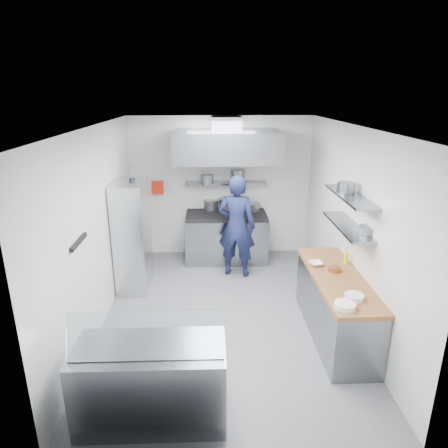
{
  "coord_description": "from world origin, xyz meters",
  "views": [
    {
      "loc": [
        -0.22,
        -5.36,
        3.24
      ],
      "look_at": [
        0.0,
        0.6,
        1.25
      ],
      "focal_mm": 32.0,
      "sensor_mm": 36.0,
      "label": 1
    }
  ],
  "objects_px": {
    "gas_range": "(226,238)",
    "chef": "(237,226)",
    "display_case": "(152,383)",
    "wire_rack": "(133,236)"
  },
  "relations": [
    {
      "from": "gas_range",
      "to": "wire_rack",
      "type": "relative_size",
      "value": 0.86
    },
    {
      "from": "wire_rack",
      "to": "display_case",
      "type": "height_order",
      "value": "wire_rack"
    },
    {
      "from": "gas_range",
      "to": "wire_rack",
      "type": "bearing_deg",
      "value": -146.16
    },
    {
      "from": "gas_range",
      "to": "display_case",
      "type": "distance_m",
      "value": 4.2
    },
    {
      "from": "gas_range",
      "to": "chef",
      "type": "bearing_deg",
      "value": -77.61
    },
    {
      "from": "gas_range",
      "to": "chef",
      "type": "distance_m",
      "value": 0.87
    },
    {
      "from": "chef",
      "to": "display_case",
      "type": "distance_m",
      "value": 3.6
    },
    {
      "from": "chef",
      "to": "wire_rack",
      "type": "distance_m",
      "value": 1.83
    },
    {
      "from": "display_case",
      "to": "chef",
      "type": "bearing_deg",
      "value": 72.23
    },
    {
      "from": "chef",
      "to": "display_case",
      "type": "xyz_separation_m",
      "value": [
        -1.09,
        -3.39,
        -0.51
      ]
    }
  ]
}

